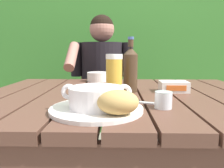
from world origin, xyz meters
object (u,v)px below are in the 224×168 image
(chair_near_diner, at_px, (104,104))
(beer_bottle, at_px, (130,69))
(beer_glass, at_px, (114,75))
(serving_plate, at_px, (97,109))
(butter_tub, at_px, (174,86))
(table_knife, at_px, (138,102))
(water_glass_small, at_px, (163,100))
(bread_roll, at_px, (118,102))
(soup_bowl, at_px, (96,96))
(person_eating, at_px, (101,80))
(diner_bowl, at_px, (98,77))

(chair_near_diner, height_order, beer_bottle, beer_bottle)
(beer_glass, bearing_deg, serving_plate, -101.87)
(serving_plate, distance_m, beer_glass, 0.26)
(butter_tub, height_order, table_knife, butter_tub)
(water_glass_small, xyz_separation_m, table_knife, (-0.08, 0.07, -0.02))
(beer_bottle, xyz_separation_m, butter_tub, (0.20, 0.01, -0.08))
(chair_near_diner, distance_m, beer_bottle, 0.97)
(serving_plate, xyz_separation_m, bread_roll, (0.07, -0.08, 0.04))
(serving_plate, height_order, bread_roll, bread_roll)
(serving_plate, bearing_deg, butter_tub, 45.44)
(soup_bowl, relative_size, butter_tub, 1.77)
(table_knife, bearing_deg, person_eating, 102.50)
(serving_plate, height_order, table_knife, serving_plate)
(serving_plate, xyz_separation_m, beer_bottle, (0.13, 0.33, 0.10))
(bread_roll, bearing_deg, water_glass_small, 37.45)
(serving_plate, height_order, soup_bowl, soup_bowl)
(water_glass_small, xyz_separation_m, butter_tub, (0.11, 0.29, -0.00))
(chair_near_diner, height_order, water_glass_small, chair_near_diner)
(person_eating, distance_m, water_glass_small, 1.01)
(soup_bowl, bearing_deg, person_eating, 93.26)
(serving_plate, relative_size, beer_bottle, 1.18)
(serving_plate, xyz_separation_m, butter_tub, (0.33, 0.33, 0.02))
(bread_roll, relative_size, water_glass_small, 2.11)
(beer_bottle, distance_m, water_glass_small, 0.31)
(person_eating, relative_size, bread_roll, 10.08)
(water_glass_small, relative_size, butter_tub, 0.45)
(butter_tub, bearing_deg, serving_plate, -134.56)
(butter_tub, distance_m, diner_bowl, 0.51)
(beer_glass, height_order, diner_bowl, beer_glass)
(person_eating, height_order, serving_plate, person_eating)
(chair_near_diner, distance_m, table_knife, 1.15)
(person_eating, relative_size, beer_glass, 6.98)
(diner_bowl, bearing_deg, water_glass_small, -66.77)
(soup_bowl, bearing_deg, table_knife, 37.04)
(serving_plate, relative_size, water_glass_small, 5.16)
(table_knife, bearing_deg, chair_near_diner, 100.14)
(chair_near_diner, xyz_separation_m, diner_bowl, (0.00, -0.53, 0.31))
(beer_glass, height_order, table_knife, beer_glass)
(person_eating, bearing_deg, beer_bottle, -74.92)
(butter_tub, height_order, diner_bowl, diner_bowl)
(beer_bottle, distance_m, diner_bowl, 0.39)
(chair_near_diner, xyz_separation_m, bread_roll, (0.12, -1.28, 0.33))
(person_eating, distance_m, table_knife, 0.92)
(person_eating, relative_size, soup_bowl, 5.47)
(table_knife, height_order, diner_bowl, diner_bowl)
(serving_plate, bearing_deg, bread_roll, -49.40)
(serving_plate, relative_size, butter_tub, 2.35)
(bread_roll, height_order, beer_bottle, beer_bottle)
(beer_bottle, relative_size, diner_bowl, 1.87)
(bread_roll, distance_m, beer_glass, 0.33)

